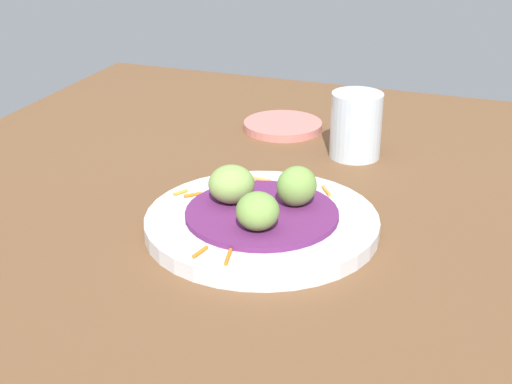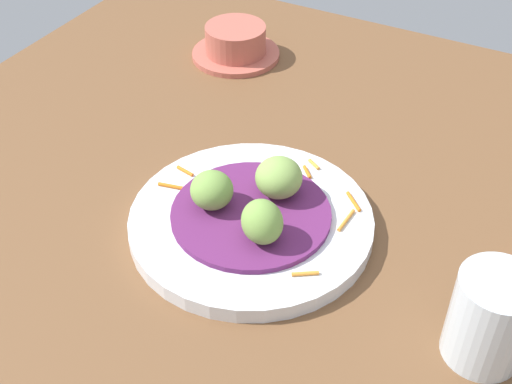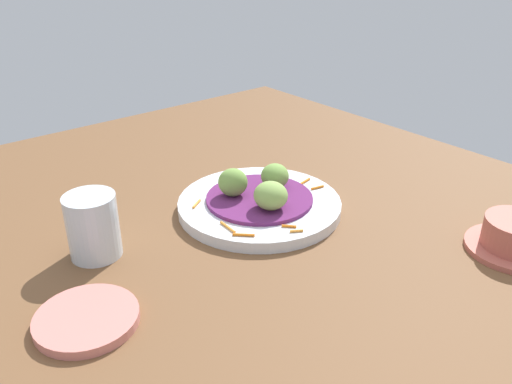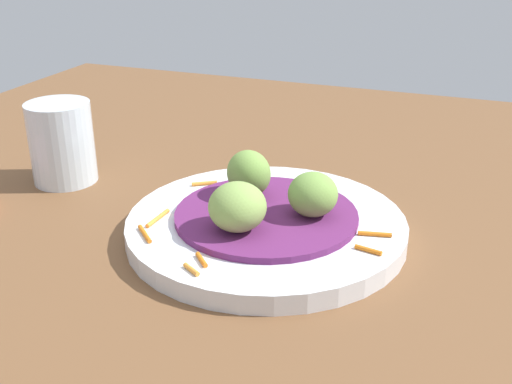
% 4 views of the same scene
% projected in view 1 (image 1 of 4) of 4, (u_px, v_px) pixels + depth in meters
% --- Properties ---
extents(table_surface, '(1.10, 1.10, 0.02)m').
position_uv_depth(table_surface, '(294.00, 223.00, 0.89)').
color(table_surface, brown).
rests_on(table_surface, ground).
extents(main_plate, '(0.26, 0.26, 0.02)m').
position_uv_depth(main_plate, '(262.00, 223.00, 0.85)').
color(main_plate, silver).
rests_on(main_plate, table_surface).
extents(cabbage_bed, '(0.17, 0.17, 0.01)m').
position_uv_depth(cabbage_bed, '(262.00, 214.00, 0.84)').
color(cabbage_bed, '#60235B').
rests_on(cabbage_bed, main_plate).
extents(carrot_garnish, '(0.18, 0.22, 0.00)m').
position_uv_depth(carrot_garnish, '(237.00, 202.00, 0.87)').
color(carrot_garnish, orange).
rests_on(carrot_garnish, main_plate).
extents(guac_scoop_left, '(0.06, 0.06, 0.04)m').
position_uv_depth(guac_scoop_left, '(258.00, 211.00, 0.79)').
color(guac_scoop_left, '#759E47').
rests_on(guac_scoop_left, cabbage_bed).
extents(guac_scoop_center, '(0.06, 0.06, 0.05)m').
position_uv_depth(guac_scoop_center, '(297.00, 186.00, 0.85)').
color(guac_scoop_center, '#759E47').
rests_on(guac_scoop_center, cabbage_bed).
extents(guac_scoop_right, '(0.07, 0.07, 0.04)m').
position_uv_depth(guac_scoop_right, '(231.00, 184.00, 0.85)').
color(guac_scoop_right, '#84A851').
rests_on(guac_scoop_right, cabbage_bed).
extents(side_plate_small, '(0.12, 0.12, 0.01)m').
position_uv_depth(side_plate_small, '(283.00, 126.00, 1.16)').
color(side_plate_small, tan).
rests_on(side_plate_small, table_surface).
extents(water_glass, '(0.07, 0.07, 0.09)m').
position_uv_depth(water_glass, '(356.00, 125.00, 1.04)').
color(water_glass, silver).
rests_on(water_glass, table_surface).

